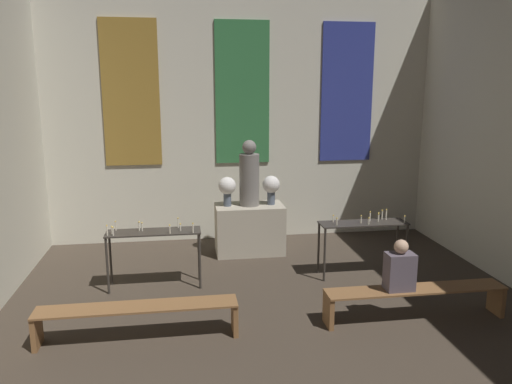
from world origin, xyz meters
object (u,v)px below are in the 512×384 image
(flower_vase_right, at_px, (271,186))
(altar, at_px, (249,229))
(candle_rack_right, at_px, (363,230))
(flower_vase_left, at_px, (227,188))
(pew_back_right, at_px, (415,296))
(candle_rack_left, at_px, (154,239))
(person_seated, at_px, (400,268))
(pew_back_left, at_px, (138,314))
(statue, at_px, (249,176))

(flower_vase_right, bearing_deg, altar, -180.00)
(candle_rack_right, bearing_deg, flower_vase_right, 132.10)
(flower_vase_left, relative_size, pew_back_right, 0.22)
(candle_rack_left, relative_size, person_seated, 2.10)
(altar, height_order, pew_back_left, altar)
(flower_vase_right, bearing_deg, candle_rack_right, -47.90)
(pew_back_right, height_order, person_seated, person_seated)
(candle_rack_right, height_order, pew_back_right, candle_rack_right)
(altar, bearing_deg, statue, 0.00)
(flower_vase_right, relative_size, pew_back_right, 0.22)
(statue, distance_m, pew_back_left, 3.65)
(statue, height_order, pew_back_left, statue)
(candle_rack_right, bearing_deg, person_seated, -93.98)
(flower_vase_left, bearing_deg, altar, -0.00)
(altar, xyz_separation_m, pew_back_right, (1.77, -3.00, -0.12))
(flower_vase_right, distance_m, candle_rack_right, 1.92)
(statue, relative_size, candle_rack_right, 0.84)
(altar, distance_m, statue, 0.98)
(flower_vase_left, xyz_separation_m, pew_back_right, (2.17, -3.00, -0.90))
(candle_rack_left, bearing_deg, flower_vase_left, 47.96)
(candle_rack_right, xyz_separation_m, pew_back_right, (0.12, -1.62, -0.42))
(altar, height_order, person_seated, person_seated)
(flower_vase_right, bearing_deg, person_seated, -69.30)
(pew_back_right, bearing_deg, person_seated, 180.00)
(flower_vase_left, distance_m, pew_back_right, 3.81)
(pew_back_right, bearing_deg, altar, 120.52)
(person_seated, bearing_deg, flower_vase_right, 110.70)
(candle_rack_left, height_order, person_seated, person_seated)
(candle_rack_right, relative_size, pew_back_left, 0.59)
(statue, bearing_deg, altar, 0.00)
(statue, relative_size, flower_vase_right, 2.24)
(flower_vase_left, bearing_deg, person_seated, -57.22)
(candle_rack_right, height_order, pew_back_left, candle_rack_right)
(flower_vase_right, height_order, pew_back_left, flower_vase_right)
(flower_vase_left, distance_m, flower_vase_right, 0.80)
(person_seated, bearing_deg, candle_rack_left, 153.00)
(statue, distance_m, flower_vase_right, 0.44)
(statue, xyz_separation_m, pew_back_left, (-1.77, -3.00, -1.10))
(altar, distance_m, pew_back_right, 3.48)
(flower_vase_right, height_order, person_seated, flower_vase_right)
(flower_vase_left, height_order, pew_back_left, flower_vase_left)
(statue, relative_size, flower_vase_left, 2.24)
(person_seated, bearing_deg, flower_vase_left, 122.78)
(flower_vase_left, xyz_separation_m, person_seated, (1.93, -3.00, -0.51))
(candle_rack_right, xyz_separation_m, person_seated, (-0.11, -1.62, -0.03))
(statue, height_order, pew_back_right, statue)
(candle_rack_left, distance_m, candle_rack_right, 3.29)
(candle_rack_left, xyz_separation_m, candle_rack_right, (3.29, 0.00, -0.00))
(flower_vase_right, xyz_separation_m, candle_rack_right, (1.25, -1.38, -0.48))
(altar, xyz_separation_m, flower_vase_left, (-0.40, 0.00, 0.78))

